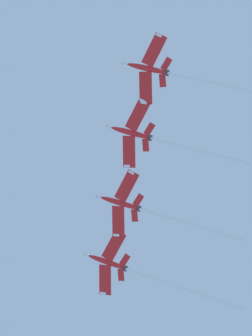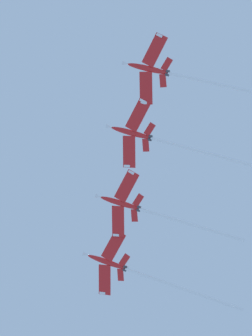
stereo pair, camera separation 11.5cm
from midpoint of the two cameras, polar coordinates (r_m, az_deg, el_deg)
name	(u,v)px [view 1 (the left image)]	position (r m, az deg, el deg)	size (l,w,h in m)	color
jet_far_left	(173,74)	(169.31, 4.42, 8.65)	(29.15, 38.85, 16.23)	red
jet_inner_left	(152,138)	(170.52, 2.45, 2.76)	(26.86, 35.87, 14.64)	red
jet_centre	(144,210)	(173.93, 1.71, -3.92)	(27.17, 36.40, 13.97)	red
jet_inner_right	(135,272)	(178.58, 0.84, -9.57)	(28.94, 40.19, 16.01)	red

